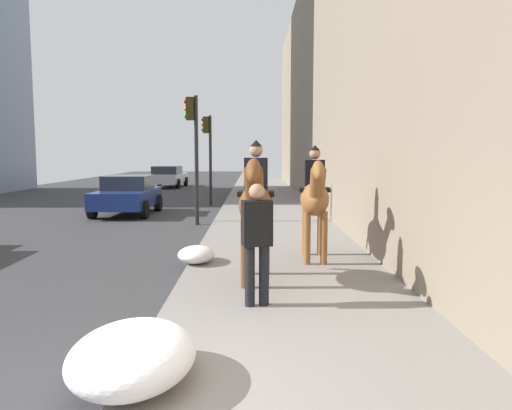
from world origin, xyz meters
The scene contains 9 objects.
mounted_horse_near centered at (4.04, -1.30, 1.43)m, with size 2.15×0.62×2.33m.
mounted_horse_far centered at (5.68, -2.47, 1.38)m, with size 2.15×0.65×2.28m.
pedestrian_greeting centered at (2.76, -1.31, 1.10)m, with size 0.33×0.44×1.70m.
car_near_lane centered at (14.08, 3.38, 0.74)m, with size 3.82×2.05×1.44m.
car_far_lane centered at (29.15, 4.51, 0.75)m, with size 4.62×2.26×1.44m.
traffic_light_near_curb centered at (11.39, 0.59, 2.69)m, with size 0.20×0.44×4.02m.
traffic_light_far_curb centered at (17.27, 0.67, 2.60)m, with size 0.20×0.44×3.88m.
snow_pile_near centered at (0.46, -0.15, 0.38)m, with size 1.50×1.15×0.52m, color white.
snow_pile_far centered at (5.48, -0.15, 0.28)m, with size 0.93×0.71×0.32m, color white.
Camera 1 is at (-3.83, -1.25, 2.22)m, focal length 34.15 mm.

